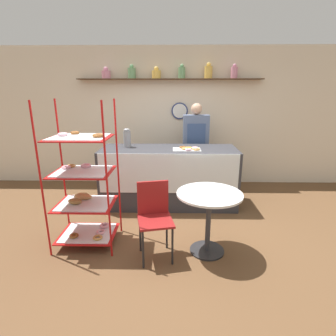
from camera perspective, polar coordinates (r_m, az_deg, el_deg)
ground_plane at (r=3.69m, az=-0.12°, el=-13.92°), size 14.00×14.00×0.00m
back_wall at (r=5.37m, az=0.41°, el=11.08°), size 10.00×0.30×2.70m
display_counter at (r=4.41m, az=0.18°, el=-1.85°), size 2.22×0.80×0.97m
pastry_rack at (r=3.34m, az=-17.85°, el=-4.09°), size 0.74×0.60×1.78m
person_worker at (r=4.92m, az=6.00°, el=5.00°), size 0.47×0.23×1.66m
cafe_table at (r=3.09m, az=8.89°, el=-8.55°), size 0.75×0.75×0.76m
cafe_chair at (r=3.03m, az=-3.03°, el=-9.48°), size 0.45×0.45×0.88m
coffee_carafe at (r=4.41m, az=-8.91°, el=6.47°), size 0.12×0.12×0.31m
donut_tray_counter at (r=4.17m, az=4.51°, el=4.18°), size 0.44×0.28×0.05m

